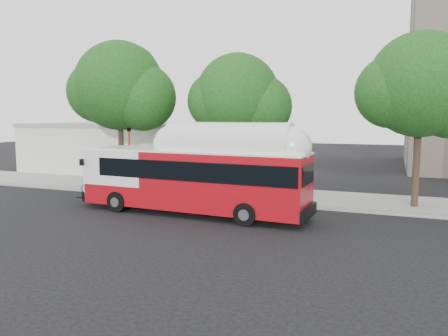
% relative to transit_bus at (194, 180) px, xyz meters
% --- Properties ---
extents(ground, '(120.00, 120.00, 0.00)m').
position_rel_transit_bus_xyz_m(ground, '(1.32, -0.49, -1.72)').
color(ground, black).
rests_on(ground, ground).
extents(sidewalk, '(60.00, 5.00, 0.15)m').
position_rel_transit_bus_xyz_m(sidewalk, '(1.32, 6.01, -1.65)').
color(sidewalk, gray).
rests_on(sidewalk, ground).
extents(curb_strip, '(60.00, 0.30, 0.15)m').
position_rel_transit_bus_xyz_m(curb_strip, '(1.32, 3.41, -1.65)').
color(curb_strip, gray).
rests_on(curb_strip, ground).
extents(red_curb_segment, '(10.00, 0.32, 0.16)m').
position_rel_transit_bus_xyz_m(red_curb_segment, '(-1.68, 3.41, -1.64)').
color(red_curb_segment, maroon).
rests_on(red_curb_segment, ground).
extents(street_tree_left, '(6.67, 5.80, 9.74)m').
position_rel_transit_bus_xyz_m(street_tree_left, '(-7.21, 5.07, 4.88)').
color(street_tree_left, '#2D2116').
rests_on(street_tree_left, ground).
extents(street_tree_mid, '(5.75, 5.00, 8.62)m').
position_rel_transit_bus_xyz_m(street_tree_mid, '(0.73, 5.57, 4.18)').
color(street_tree_mid, '#2D2116').
rests_on(street_tree_mid, ground).
extents(street_tree_right, '(6.21, 5.40, 9.18)m').
position_rel_transit_bus_xyz_m(street_tree_right, '(10.76, 5.37, 4.53)').
color(street_tree_right, '#2D2116').
rests_on(street_tree_right, ground).
extents(low_commercial_bldg, '(16.20, 10.20, 4.25)m').
position_rel_transit_bus_xyz_m(low_commercial_bldg, '(-12.68, 13.51, 0.43)').
color(low_commercial_bldg, silver).
rests_on(low_commercial_bldg, ground).
extents(transit_bus, '(12.58, 3.15, 3.69)m').
position_rel_transit_bus_xyz_m(transit_bus, '(0.00, 0.00, 0.00)').
color(transit_bus, '#A10B13').
rests_on(transit_bus, ground).
extents(signal_pole, '(0.12, 0.39, 4.16)m').
position_rel_transit_bus_xyz_m(signal_pole, '(-6.28, 3.87, 0.41)').
color(signal_pole, red).
rests_on(signal_pole, ground).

